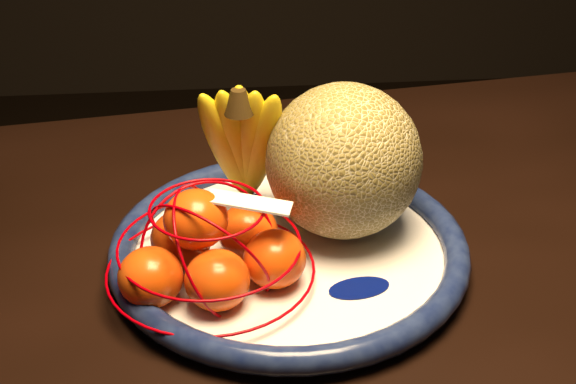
{
  "coord_description": "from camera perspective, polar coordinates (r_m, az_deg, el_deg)",
  "views": [
    {
      "loc": [
        -0.0,
        -0.44,
        1.16
      ],
      "look_at": [
        0.05,
        0.18,
        0.79
      ],
      "focal_mm": 50.0,
      "sensor_mm": 36.0,
      "label": 1
    }
  ],
  "objects": [
    {
      "name": "cantaloupe",
      "position": [
        0.75,
        3.98,
        2.22
      ],
      "size": [
        0.15,
        0.15,
        0.15
      ],
      "primitive_type": "sphere",
      "color": "olive",
      "rests_on": "fruit_bowl"
    },
    {
      "name": "mandarin_bag",
      "position": [
        0.7,
        -5.48,
        -4.17
      ],
      "size": [
        0.19,
        0.19,
        0.12
      ],
      "rotation": [
        0.0,
        0.0,
        0.02
      ],
      "color": "#FF5718",
      "rests_on": "fruit_bowl"
    },
    {
      "name": "price_tag",
      "position": [
        0.67,
        -2.79,
        -0.73
      ],
      "size": [
        0.08,
        0.04,
        0.01
      ],
      "primitive_type": "cube",
      "rotation": [
        -0.14,
        0.1,
        -0.24
      ],
      "color": "white",
      "rests_on": "mandarin_bag"
    },
    {
      "name": "banana_bunch",
      "position": [
        0.77,
        -3.2,
        3.71
      ],
      "size": [
        0.1,
        0.1,
        0.16
      ],
      "rotation": [
        0.0,
        0.0,
        -0.13
      ],
      "color": "yellow",
      "rests_on": "fruit_bowl"
    },
    {
      "name": "fruit_bowl",
      "position": [
        0.75,
        0.06,
        -4.1
      ],
      "size": [
        0.34,
        0.34,
        0.03
      ],
      "rotation": [
        0.0,
        0.0,
        -0.41
      ],
      "color": "white",
      "rests_on": "dining_table"
    }
  ]
}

